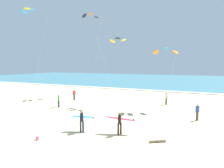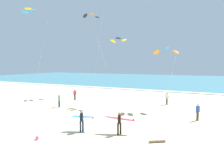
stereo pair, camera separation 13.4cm
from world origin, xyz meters
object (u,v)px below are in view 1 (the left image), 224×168
(surfer_trailing, at_px, (120,120))
(driftwood_log, at_px, (158,141))
(beach_ball, at_px, (38,138))
(bystander_blue_top, at_px, (197,112))
(bystander_white_top, at_px, (166,98))
(kite_arc_golden_far, at_px, (28,10))
(kite_arc_cobalt_high, at_px, (165,51))
(surfer_lead, at_px, (82,118))
(kite_arc_amber_near, at_px, (90,16))
(bystander_green_top, at_px, (59,101))
(kite_arc_charcoal_mid, at_px, (118,40))
(bystander_red_top, at_px, (74,94))

(surfer_trailing, xyz_separation_m, driftwood_log, (3.01, -0.52, -0.96))
(beach_ball, bearing_deg, surfer_trailing, 38.05)
(bystander_blue_top, distance_m, bystander_white_top, 7.70)
(kite_arc_golden_far, bearing_deg, kite_arc_cobalt_high, 19.13)
(surfer_lead, relative_size, kite_arc_golden_far, 0.17)
(surfer_lead, height_order, kite_arc_amber_near, kite_arc_amber_near)
(bystander_green_top, height_order, beach_ball, bystander_green_top)
(bystander_blue_top, relative_size, beach_ball, 5.68)
(surfer_lead, xyz_separation_m, bystander_blue_top, (7.93, 7.35, -0.23))
(kite_arc_cobalt_high, relative_size, bystander_green_top, 4.50)
(kite_arc_charcoal_mid, xyz_separation_m, kite_arc_cobalt_high, (6.13, -0.17, -1.57))
(surfer_trailing, height_order, bystander_green_top, surfer_trailing)
(kite_arc_golden_far, xyz_separation_m, beach_ball, (9.90, -8.76, -11.65))
(bystander_green_top, height_order, driftwood_log, bystander_green_top)
(bystander_white_top, height_order, driftwood_log, bystander_white_top)
(kite_arc_golden_far, distance_m, driftwood_log, 21.86)
(bystander_red_top, distance_m, driftwood_log, 18.77)
(bystander_red_top, height_order, driftwood_log, bystander_red_top)
(beach_ball, bearing_deg, kite_arc_cobalt_high, 67.70)
(kite_arc_charcoal_mid, distance_m, driftwood_log, 16.07)
(kite_arc_charcoal_mid, relative_size, bystander_white_top, 5.45)
(kite_arc_golden_far, xyz_separation_m, bystander_green_top, (3.98, 0.58, -10.98))
(bystander_white_top, bearing_deg, beach_ball, -108.40)
(bystander_green_top, bearing_deg, driftwood_log, -24.51)
(kite_arc_amber_near, bearing_deg, surfer_trailing, -52.74)
(kite_arc_amber_near, bearing_deg, bystander_red_top, -85.34)
(kite_arc_golden_far, bearing_deg, kite_arc_charcoal_mid, 30.38)
(bystander_red_top, relative_size, beach_ball, 5.68)
(surfer_lead, height_order, bystander_blue_top, surfer_lead)
(kite_arc_charcoal_mid, bearing_deg, surfer_trailing, -65.14)
(surfer_lead, bearing_deg, bystander_green_top, 140.16)
(kite_arc_amber_near, distance_m, kite_arc_charcoal_mid, 10.50)
(kite_arc_charcoal_mid, bearing_deg, beach_ball, -88.81)
(bystander_green_top, bearing_deg, bystander_blue_top, 3.36)
(surfer_trailing, distance_m, kite_arc_charcoal_mid, 13.89)
(bystander_green_top, xyz_separation_m, driftwood_log, (13.60, -6.20, -0.73))
(bystander_white_top, bearing_deg, surfer_trailing, -93.93)
(kite_arc_cobalt_high, xyz_separation_m, bystander_white_top, (-0.26, 2.53, -5.96))
(kite_arc_golden_far, distance_m, bystander_blue_top, 22.53)
(surfer_trailing, bearing_deg, bystander_white_top, 86.07)
(surfer_trailing, bearing_deg, kite_arc_amber_near, 127.26)
(bystander_blue_top, bearing_deg, bystander_white_top, 122.56)
(surfer_lead, relative_size, kite_arc_amber_near, 0.15)
(surfer_trailing, bearing_deg, driftwood_log, -9.82)
(beach_ball, bearing_deg, kite_arc_golden_far, 138.49)
(bystander_red_top, bearing_deg, kite_arc_cobalt_high, -0.95)
(kite_arc_cobalt_high, bearing_deg, beach_ball, -112.30)
(kite_arc_charcoal_mid, bearing_deg, bystander_green_top, -138.07)
(bystander_green_top, relative_size, driftwood_log, 1.41)
(kite_arc_charcoal_mid, distance_m, kite_arc_cobalt_high, 6.33)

